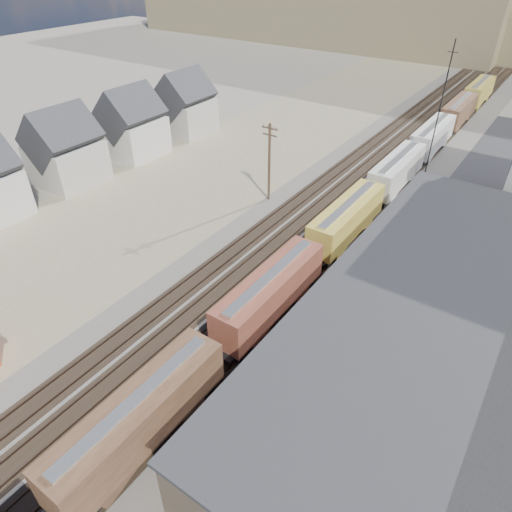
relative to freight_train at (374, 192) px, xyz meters
The scene contains 8 objects.
ballast_bed 6.02m from the freight_train, 135.28° to the left, with size 18.00×200.00×0.06m, color #4C4742.
dirt_yard 24.76m from the freight_train, 165.32° to the right, with size 24.00×180.00×0.03m, color #766951.
rail_tracks 6.35m from the freight_train, 139.14° to the left, with size 11.40×200.00×0.24m.
freight_train is the anchor object (origin of this frame).
warehouse 24.02m from the freight_train, 62.23° to the right, with size 12.40×40.40×7.25m.
utility_pole_north 13.25m from the freight_train, 160.99° to the right, with size 2.20×0.32×10.00m.
radio_mast 15.31m from the freight_train, 80.92° to the left, with size 1.20×0.16×18.00m.
townhouse_row 43.38m from the freight_train, 150.67° to the right, with size 8.15×68.16×10.47m.
Camera 1 is at (19.98, -2.25, 27.82)m, focal length 32.00 mm.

